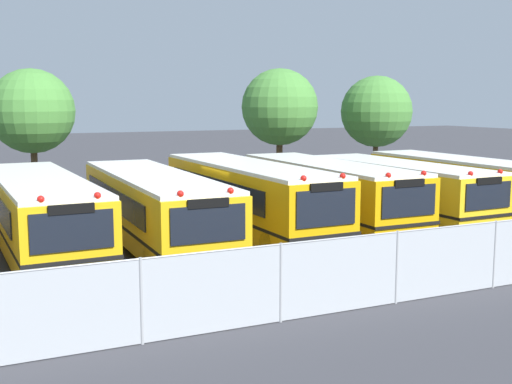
{
  "coord_description": "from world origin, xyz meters",
  "views": [
    {
      "loc": [
        -9.34,
        -20.95,
        4.86
      ],
      "look_at": [
        0.46,
        0.0,
        1.6
      ],
      "focal_mm": 45.5,
      "sensor_mm": 36.0,
      "label": 1
    }
  ],
  "objects_px": {
    "school_bus_4": "(327,192)",
    "school_bus_6": "(467,185)",
    "school_bus_2": "(153,207)",
    "tree_2": "(282,106)",
    "school_bus_5": "(399,189)",
    "tree_3": "(376,111)",
    "school_bus_1": "(40,212)",
    "tree_1": "(30,109)",
    "school_bus_3": "(248,197)"
  },
  "relations": [
    {
      "from": "school_bus_4",
      "to": "tree_3",
      "type": "xyz_separation_m",
      "value": [
        9.17,
        9.84,
        2.86
      ]
    },
    {
      "from": "school_bus_3",
      "to": "school_bus_5",
      "type": "bearing_deg",
      "value": -178.28
    },
    {
      "from": "school_bus_1",
      "to": "tree_3",
      "type": "bearing_deg",
      "value": -155.19
    },
    {
      "from": "school_bus_4",
      "to": "tree_2",
      "type": "bearing_deg",
      "value": -107.85
    },
    {
      "from": "tree_3",
      "to": "school_bus_4",
      "type": "bearing_deg",
      "value": -132.97
    },
    {
      "from": "school_bus_1",
      "to": "school_bus_6",
      "type": "relative_size",
      "value": 1.01
    },
    {
      "from": "school_bus_3",
      "to": "school_bus_6",
      "type": "relative_size",
      "value": 0.99
    },
    {
      "from": "school_bus_5",
      "to": "tree_3",
      "type": "distance_m",
      "value": 11.69
    },
    {
      "from": "school_bus_4",
      "to": "tree_2",
      "type": "height_order",
      "value": "tree_2"
    },
    {
      "from": "school_bus_4",
      "to": "tree_1",
      "type": "bearing_deg",
      "value": -45.96
    },
    {
      "from": "school_bus_3",
      "to": "tree_3",
      "type": "distance_m",
      "value": 16.4
    },
    {
      "from": "school_bus_3",
      "to": "tree_1",
      "type": "xyz_separation_m",
      "value": [
        -6.18,
        10.23,
        3.03
      ]
    },
    {
      "from": "school_bus_6",
      "to": "tree_2",
      "type": "relative_size",
      "value": 1.63
    },
    {
      "from": "school_bus_4",
      "to": "tree_3",
      "type": "distance_m",
      "value": 13.75
    },
    {
      "from": "school_bus_3",
      "to": "tree_2",
      "type": "distance_m",
      "value": 12.63
    },
    {
      "from": "tree_1",
      "to": "tree_2",
      "type": "xyz_separation_m",
      "value": [
        12.84,
        0.04,
        0.08
      ]
    },
    {
      "from": "school_bus_1",
      "to": "tree_3",
      "type": "height_order",
      "value": "tree_3"
    },
    {
      "from": "tree_1",
      "to": "tree_2",
      "type": "bearing_deg",
      "value": 0.17
    },
    {
      "from": "school_bus_3",
      "to": "school_bus_4",
      "type": "height_order",
      "value": "school_bus_3"
    },
    {
      "from": "school_bus_5",
      "to": "tree_1",
      "type": "distance_m",
      "value": 16.69
    },
    {
      "from": "school_bus_5",
      "to": "school_bus_6",
      "type": "bearing_deg",
      "value": 171.57
    },
    {
      "from": "school_bus_3",
      "to": "tree_1",
      "type": "height_order",
      "value": "tree_1"
    },
    {
      "from": "school_bus_4",
      "to": "school_bus_5",
      "type": "xyz_separation_m",
      "value": [
        3.46,
        0.07,
        -0.08
      ]
    },
    {
      "from": "school_bus_1",
      "to": "school_bus_3",
      "type": "xyz_separation_m",
      "value": [
        7.05,
        -0.37,
        0.09
      ]
    },
    {
      "from": "school_bus_2",
      "to": "tree_2",
      "type": "distance_m",
      "value": 14.87
    },
    {
      "from": "school_bus_4",
      "to": "tree_2",
      "type": "xyz_separation_m",
      "value": [
        3.23,
        10.0,
        3.17
      ]
    },
    {
      "from": "school_bus_3",
      "to": "school_bus_4",
      "type": "distance_m",
      "value": 3.44
    },
    {
      "from": "tree_1",
      "to": "school_bus_3",
      "type": "bearing_deg",
      "value": -58.86
    },
    {
      "from": "school_bus_6",
      "to": "school_bus_3",
      "type": "bearing_deg",
      "value": -0.65
    },
    {
      "from": "school_bus_2",
      "to": "school_bus_4",
      "type": "distance_m",
      "value": 6.94
    },
    {
      "from": "school_bus_5",
      "to": "tree_1",
      "type": "bearing_deg",
      "value": -38.77
    },
    {
      "from": "tree_2",
      "to": "tree_1",
      "type": "bearing_deg",
      "value": -179.83
    },
    {
      "from": "school_bus_2",
      "to": "school_bus_3",
      "type": "bearing_deg",
      "value": -177.58
    },
    {
      "from": "school_bus_4",
      "to": "tree_1",
      "type": "distance_m",
      "value": 14.18
    },
    {
      "from": "school_bus_5",
      "to": "school_bus_1",
      "type": "bearing_deg",
      "value": -1.79
    },
    {
      "from": "school_bus_4",
      "to": "school_bus_6",
      "type": "xyz_separation_m",
      "value": [
        6.7,
        -0.31,
        -0.04
      ]
    },
    {
      "from": "tree_3",
      "to": "tree_2",
      "type": "bearing_deg",
      "value": 178.52
    },
    {
      "from": "school_bus_4",
      "to": "school_bus_6",
      "type": "relative_size",
      "value": 0.94
    },
    {
      "from": "school_bus_2",
      "to": "school_bus_3",
      "type": "relative_size",
      "value": 1.03
    },
    {
      "from": "school_bus_4",
      "to": "school_bus_6",
      "type": "distance_m",
      "value": 6.71
    },
    {
      "from": "school_bus_6",
      "to": "tree_1",
      "type": "bearing_deg",
      "value": -32.62
    },
    {
      "from": "school_bus_6",
      "to": "school_bus_5",
      "type": "bearing_deg",
      "value": -7.18
    },
    {
      "from": "school_bus_2",
      "to": "school_bus_4",
      "type": "bearing_deg",
      "value": -176.15
    },
    {
      "from": "school_bus_5",
      "to": "tree_3",
      "type": "bearing_deg",
      "value": -121.97
    },
    {
      "from": "school_bus_1",
      "to": "school_bus_4",
      "type": "relative_size",
      "value": 1.08
    },
    {
      "from": "school_bus_5",
      "to": "tree_3",
      "type": "height_order",
      "value": "tree_3"
    },
    {
      "from": "school_bus_2",
      "to": "tree_2",
      "type": "bearing_deg",
      "value": -133.65
    },
    {
      "from": "school_bus_2",
      "to": "school_bus_6",
      "type": "bearing_deg",
      "value": -178.96
    },
    {
      "from": "school_bus_6",
      "to": "tree_3",
      "type": "distance_m",
      "value": 10.84
    },
    {
      "from": "school_bus_5",
      "to": "school_bus_4",
      "type": "bearing_deg",
      "value": -0.46
    }
  ]
}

